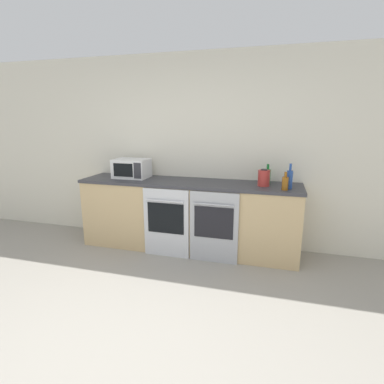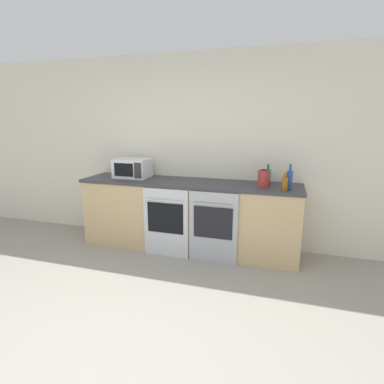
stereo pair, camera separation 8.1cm
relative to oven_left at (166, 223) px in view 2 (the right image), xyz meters
The scene contains 10 objects.
ground_plane 1.87m from the oven_left, 83.81° to the right, with size 16.00×16.00×0.00m, color gray.
wall_back 1.09m from the oven_left, 73.47° to the left, with size 10.00×0.06×2.60m.
counter_back 0.38m from the oven_left, 58.79° to the left, with size 2.91×0.64×0.94m.
oven_left is the anchor object (origin of this frame).
oven_right 0.62m from the oven_left, ahead, with size 0.60×0.06×0.89m.
microwave 0.96m from the oven_left, 149.46° to the left, with size 0.47×0.35×0.26m.
bottle_blue 1.60m from the oven_left, ahead, with size 0.07×0.07×0.30m.
bottle_green 1.42m from the oven_left, 21.68° to the left, with size 0.07×0.07×0.24m.
bottle_amber 1.53m from the oven_left, ahead, with size 0.07×0.07×0.21m.
kettle 1.34m from the oven_left, 14.62° to the left, with size 0.14×0.14×0.21m.
Camera 2 is at (1.17, -1.56, 1.72)m, focal length 28.00 mm.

